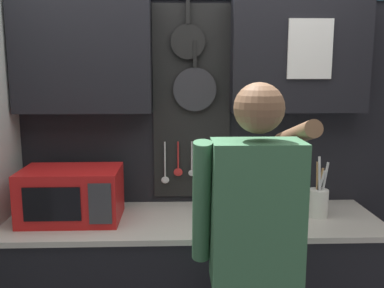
{
  "coord_description": "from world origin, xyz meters",
  "views": [
    {
      "loc": [
        -0.09,
        -2.29,
        1.76
      ],
      "look_at": [
        -0.0,
        0.2,
        1.32
      ],
      "focal_mm": 40.0,
      "sensor_mm": 36.0,
      "label": 1
    }
  ],
  "objects_px": {
    "microwave": "(72,194)",
    "knife_block": "(242,201)",
    "utensil_crock": "(318,201)",
    "person": "(255,243)"
  },
  "relations": [
    {
      "from": "knife_block",
      "to": "person",
      "type": "xyz_separation_m",
      "value": [
        -0.03,
        -0.56,
        -0.01
      ]
    },
    {
      "from": "microwave",
      "to": "knife_block",
      "type": "xyz_separation_m",
      "value": [
        0.95,
        0.0,
        -0.05
      ]
    },
    {
      "from": "utensil_crock",
      "to": "person",
      "type": "bearing_deg",
      "value": -129.69
    },
    {
      "from": "knife_block",
      "to": "utensil_crock",
      "type": "bearing_deg",
      "value": 0.14
    },
    {
      "from": "microwave",
      "to": "person",
      "type": "bearing_deg",
      "value": -31.29
    },
    {
      "from": "microwave",
      "to": "utensil_crock",
      "type": "distance_m",
      "value": 1.38
    },
    {
      "from": "microwave",
      "to": "knife_block",
      "type": "relative_size",
      "value": 1.99
    },
    {
      "from": "microwave",
      "to": "knife_block",
      "type": "height_order",
      "value": "microwave"
    },
    {
      "from": "microwave",
      "to": "person",
      "type": "xyz_separation_m",
      "value": [
        0.92,
        -0.56,
        -0.06
      ]
    },
    {
      "from": "microwave",
      "to": "person",
      "type": "height_order",
      "value": "person"
    }
  ]
}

